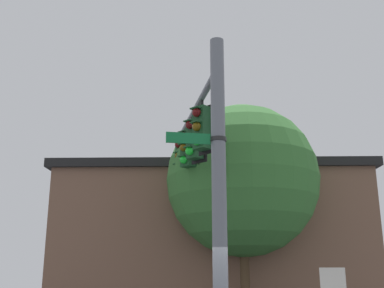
{
  "coord_description": "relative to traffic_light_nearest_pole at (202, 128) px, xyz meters",
  "views": [
    {
      "loc": [
        -5.86,
        6.65,
        2.13
      ],
      "look_at": [
        2.49,
        -1.76,
        5.34
      ],
      "focal_mm": 42.79,
      "sensor_mm": 36.0,
      "label": 1
    }
  ],
  "objects": [
    {
      "name": "signal_pole",
      "position": [
        -1.35,
        0.93,
        -1.95
      ],
      "size": [
        0.29,
        0.29,
        6.82
      ],
      "primitive_type": "cylinder",
      "color": "slate",
      "rests_on": "ground"
    },
    {
      "name": "mast_arm",
      "position": [
        0.76,
        -0.56,
        0.77
      ],
      "size": [
        4.31,
        3.1,
        0.15
      ],
      "primitive_type": "cylinder",
      "rotation": [
        0.0,
        1.57,
        5.67
      ],
      "color": "slate"
    },
    {
      "name": "traffic_light_nearest_pole",
      "position": [
        0.0,
        0.0,
        0.0
      ],
      "size": [
        0.54,
        0.49,
        1.31
      ],
      "color": "black"
    },
    {
      "name": "traffic_light_mid_inner",
      "position": [
        0.81,
        -0.57,
        0.0
      ],
      "size": [
        0.54,
        0.49,
        1.31
      ],
      "color": "black"
    },
    {
      "name": "traffic_light_mid_outer",
      "position": [
        1.63,
        -1.15,
        0.0
      ],
      "size": [
        0.54,
        0.49,
        1.31
      ],
      "color": "black"
    },
    {
      "name": "traffic_light_arm_end",
      "position": [
        2.44,
        -1.72,
        0.0
      ],
      "size": [
        0.54,
        0.49,
        1.31
      ],
      "color": "black"
    },
    {
      "name": "street_name_sign",
      "position": [
        -1.2,
        1.14,
        -0.75
      ],
      "size": [
        0.79,
        1.04,
        0.22
      ],
      "color": "#147238"
    },
    {
      "name": "storefront_building",
      "position": [
        5.51,
        -6.31,
        -2.5
      ],
      "size": [
        13.66,
        13.53,
        5.7
      ],
      "color": "brown",
      "rests_on": "ground"
    },
    {
      "name": "tree_by_storefront",
      "position": [
        1.72,
        -3.67,
        -0.56
      ],
      "size": [
        4.8,
        4.8,
        7.22
      ],
      "color": "#4C3823",
      "rests_on": "ground"
    }
  ]
}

